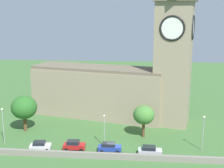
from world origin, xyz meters
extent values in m
plane|color=#3D6633|center=(0.00, 15.00, 0.00)|extent=(200.00, 200.00, 0.00)
cube|color=gray|center=(-5.76, 21.41, 6.13)|extent=(35.25, 17.08, 12.26)
cube|color=#675C4A|center=(-5.76, 21.41, 12.61)|extent=(35.08, 16.33, 0.70)
cube|color=gray|center=(12.73, 17.13, 14.50)|extent=(9.68, 9.68, 28.99)
cube|color=#736753|center=(12.73, 17.13, 29.24)|extent=(11.23, 11.23, 0.50)
cylinder|color=white|center=(11.81, 13.14, 23.20)|extent=(5.06, 1.28, 5.16)
torus|color=black|center=(11.81, 13.14, 23.20)|extent=(5.59, 1.72, 5.63)
cylinder|color=white|center=(16.72, 16.20, 23.20)|extent=(1.28, 5.06, 5.16)
torus|color=black|center=(16.72, 16.20, 23.20)|extent=(1.72, 5.59, 5.63)
cube|color=gray|center=(0.00, -3.68, 0.59)|extent=(44.72, 0.70, 1.18)
cube|color=silver|center=(-14.26, -1.04, 0.74)|extent=(4.28, 2.36, 0.82)
cube|color=#1E232B|center=(-14.46, -1.07, 1.47)|extent=(2.47, 1.92, 0.65)
cylinder|color=black|center=(-12.99, 0.06, 0.33)|extent=(0.69, 0.42, 0.66)
cylinder|color=black|center=(-12.77, -1.83, 0.33)|extent=(0.69, 0.42, 0.66)
cylinder|color=black|center=(-15.75, -0.26, 0.33)|extent=(0.69, 0.42, 0.66)
cylinder|color=black|center=(-15.53, -2.15, 0.33)|extent=(0.69, 0.42, 0.66)
cube|color=red|center=(-7.62, -0.35, 0.79)|extent=(4.31, 1.96, 0.88)
cube|color=#1E232B|center=(-7.83, -0.35, 1.58)|extent=(2.43, 1.69, 0.70)
cylinder|color=black|center=(-6.19, 0.62, 0.35)|extent=(0.71, 0.35, 0.70)
cylinder|color=black|center=(-6.15, -1.24, 0.35)|extent=(0.71, 0.35, 0.70)
cylinder|color=black|center=(-9.09, 0.54, 0.35)|extent=(0.71, 0.35, 0.70)
cylinder|color=black|center=(-9.05, -1.31, 0.35)|extent=(0.71, 0.35, 0.70)
cube|color=#233D9E|center=(-0.56, -0.51, 0.74)|extent=(4.51, 1.85, 0.83)
cube|color=#1E232B|center=(-0.78, -0.52, 1.48)|extent=(2.54, 1.59, 0.66)
cylinder|color=black|center=(0.94, 0.39, 0.33)|extent=(0.67, 0.33, 0.66)
cylinder|color=black|center=(0.98, -1.35, 0.33)|extent=(0.67, 0.33, 0.66)
cylinder|color=black|center=(-2.10, 0.32, 0.33)|extent=(0.67, 0.33, 0.66)
cylinder|color=black|center=(-2.06, -1.42, 0.33)|extent=(0.67, 0.33, 0.66)
cube|color=silver|center=(7.23, -1.28, 0.72)|extent=(4.49, 1.92, 0.80)
cube|color=#1E232B|center=(7.01, -1.28, 1.44)|extent=(2.52, 1.68, 0.64)
cylinder|color=black|center=(8.76, -0.36, 0.32)|extent=(0.64, 0.34, 0.64)
cylinder|color=black|center=(8.74, -2.24, 0.32)|extent=(0.64, 0.34, 0.64)
cylinder|color=black|center=(5.72, -0.33, 0.32)|extent=(0.64, 0.34, 0.64)
cylinder|color=black|center=(5.71, -2.21, 0.32)|extent=(0.64, 0.34, 0.64)
cylinder|color=#9EA0A5|center=(-22.85, 1.62, 3.56)|extent=(0.14, 0.14, 7.11)
sphere|color=#F4EFCC|center=(-22.85, 1.62, 7.33)|extent=(0.44, 0.44, 0.44)
cylinder|color=#9EA0A5|center=(-1.90, 1.76, 3.16)|extent=(0.14, 0.14, 6.31)
sphere|color=#F4EFCC|center=(-1.90, 1.76, 6.53)|extent=(0.44, 0.44, 0.44)
cylinder|color=#9EA0A5|center=(17.48, 1.71, 3.35)|extent=(0.14, 0.14, 6.70)
sphere|color=#F4EFCC|center=(17.48, 1.71, 6.92)|extent=(0.44, 0.44, 0.44)
cylinder|color=brown|center=(-21.04, 8.91, 1.68)|extent=(0.82, 0.82, 3.36)
ellipsoid|color=#286023|center=(-21.04, 8.91, 5.55)|extent=(5.86, 5.86, 5.27)
cylinder|color=brown|center=(6.00, 7.59, 1.66)|extent=(0.64, 0.64, 3.32)
ellipsoid|color=#427A33|center=(6.00, 7.59, 5.04)|extent=(4.59, 4.59, 4.13)
camera|label=1|loc=(5.03, -56.84, 26.59)|focal=50.16mm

